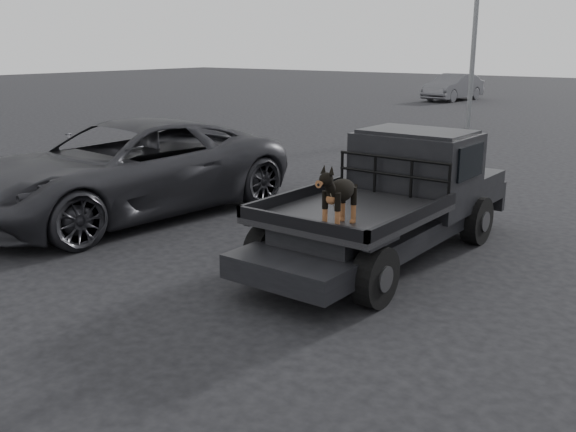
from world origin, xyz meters
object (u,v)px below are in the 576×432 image
Objects in this scene: parked_suv at (126,169)px; distant_car_a at (453,87)px; flatbed_ute at (384,227)px; dog at (340,196)px.

parked_suv reaches higher than distant_car_a.
parked_suv is at bearing -172.29° from flatbed_ute.
flatbed_ute is at bearing 12.94° from parked_suv.
flatbed_ute is 1.20× the size of distant_car_a.
dog is at bearing -5.39° from parked_suv.
flatbed_ute is 7.30× the size of dog.
distant_car_a reaches higher than flatbed_ute.
flatbed_ute is 5.05m from parked_suv.
dog is 5.37m from parked_suv.
dog is at bearing -80.64° from flatbed_ute.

